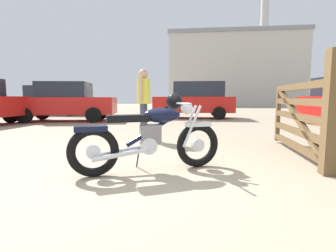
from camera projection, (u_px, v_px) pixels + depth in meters
ground_plane at (143, 178)px, 3.13m from camera, size 80.00×80.00×0.00m
vintage_motorcycle at (152, 135)px, 3.38m from camera, size 1.93×1.08×1.07m
timber_gate at (304, 116)px, 4.07m from camera, size 0.23×2.54×1.60m
bystander at (144, 97)px, 5.86m from camera, size 0.30×0.46×1.66m
dark_sedan_left at (195, 100)px, 12.44m from camera, size 3.91×1.86×1.78m
white_estate_far at (56, 99)px, 15.12m from camera, size 4.78×2.14×1.74m
silver_sedan_mid at (66, 102)px, 10.81m from camera, size 4.45×2.51×1.67m
industrial_building at (232, 71)px, 36.49m from camera, size 17.68×10.98×17.88m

